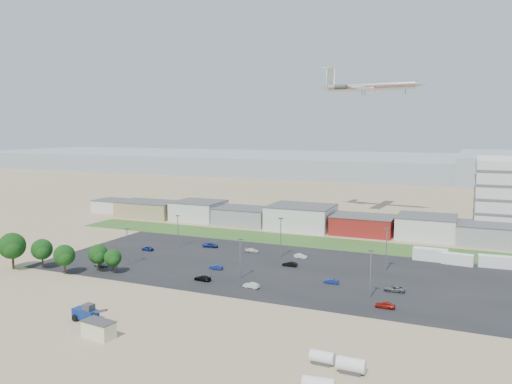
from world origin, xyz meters
The scene contains 36 objects.
ground centered at (0.00, 0.00, 0.00)m, with size 700.00×700.00×0.00m, color #837053.
parking_lot centered at (5.00, 20.00, 0.01)m, with size 120.00×50.00×0.01m, color black.
grass_strip centered at (0.00, 52.00, 0.01)m, with size 160.00×16.00×0.02m, color #2C5720.
hills_backdrop centered at (40.00, 315.00, 4.50)m, with size 700.00×200.00×9.00m, color gray, non-canonical shape.
building_row centered at (-17.00, 71.00, 4.00)m, with size 170.00×20.00×8.00m, color silver, non-canonical shape.
portable_shed centered at (-7.74, -31.73, 1.44)m, with size 5.73×2.98×2.89m, color beige, non-canonical shape.
telehandler centered at (-14.94, -26.90, 1.68)m, with size 8.06×2.69×3.36m, color navy, non-canonical shape.
storage_tank_nw centered at (29.21, -26.16, 1.08)m, with size 3.61×1.81×2.17m, color silver, non-canonical shape.
storage_tank_ne centered at (33.76, -27.19, 1.22)m, with size 4.07×2.03×2.44m, color silver, non-canonical shape.
box_trailer_a centered at (39.37, 42.70, 1.64)m, with size 8.75×2.74×3.28m, color silver, non-canonical shape.
box_trailer_b centered at (46.19, 41.31, 1.44)m, with size 7.66×2.39×2.87m, color silver, non-canonical shape.
box_trailer_c centered at (54.97, 42.16, 1.49)m, with size 7.97×2.49×2.99m, color silver, non-canonical shape.
tree_far_left centered at (-55.63, -7.36, 5.23)m, with size 6.97×6.97×10.46m, color black, non-canonical shape.
tree_left centered at (-49.86, -3.51, 4.19)m, with size 5.59×5.59×8.38m, color black, non-canonical shape.
tree_mid centered at (-40.64, -5.47, 4.07)m, with size 5.43×5.43×8.15m, color black, non-canonical shape.
tree_right centered at (-34.81, -0.36, 3.81)m, with size 5.08×5.08×7.62m, color black, non-canonical shape.
tree_near centered at (-30.52, -0.17, 3.36)m, with size 4.48×4.48×6.72m, color black, non-canonical shape.
lightpole_front_l centered at (-32.00, 7.41, 4.77)m, with size 1.12×0.47×9.55m, color slate, non-canonical shape.
lightpole_front_m centered at (-0.35, 8.28, 4.70)m, with size 1.11×0.46×9.40m, color slate, non-canonical shape.
lightpole_front_r centered at (30.22, 6.42, 5.03)m, with size 1.18×0.49×10.06m, color slate, non-canonical shape.
lightpole_back_l centered at (-30.58, 29.31, 4.78)m, with size 1.12×0.47×9.56m, color slate, non-canonical shape.
lightpole_back_m centered at (1.38, 30.64, 5.39)m, with size 1.27×0.53×10.78m, color slate, non-canonical shape.
lightpole_back_r centered at (30.04, 28.36, 5.31)m, with size 1.25×0.52×10.63m, color slate, non-canonical shape.
airliner centered at (10.90, 104.75, 51.49)m, with size 41.86×28.54×12.37m, color silver, non-canonical shape.
parked_car_0 centered at (34.27, 12.49, 0.62)m, with size 2.07×4.48×1.25m, color #595B5E.
parked_car_1 centered at (20.36, 12.64, 0.56)m, with size 1.19×3.42×1.13m, color navy.
parked_car_2 centered at (34.07, 1.41, 0.66)m, with size 1.55×3.85×1.31m, color maroon.
parked_car_3 centered at (-7.48, 2.98, 0.61)m, with size 1.71×4.21×1.22m, color black.
parked_car_4 centered at (-9.05, 12.58, 0.59)m, with size 1.24×3.55×1.17m, color navy.
parked_car_5 centered at (-36.41, 22.13, 0.63)m, with size 1.49×3.70×1.26m, color navy.
parked_car_6 centered at (-7.90, 32.25, 0.55)m, with size 1.55×3.81×1.11m, color silver.
parked_car_7 centered at (6.97, 22.47, 0.63)m, with size 1.34×3.83×1.26m, color black.
parked_car_9 centered at (-21.70, 32.99, 0.66)m, with size 2.18×4.73×1.32m, color navy.
parked_car_10 centered at (-36.90, 2.95, 0.55)m, with size 1.55×3.81×1.11m, color #595B5E.
parked_car_11 centered at (6.85, 31.41, 0.58)m, with size 1.23×3.52×1.16m, color silver.
parked_car_13 centered at (4.99, 2.53, 0.61)m, with size 1.28×3.68×1.21m, color silver.
Camera 1 is at (48.05, -94.62, 34.48)m, focal length 35.00 mm.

